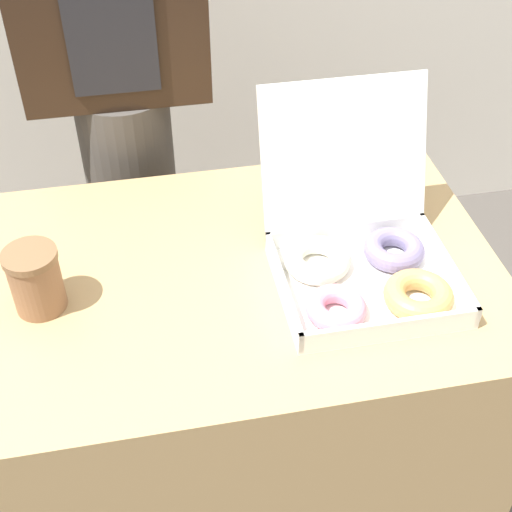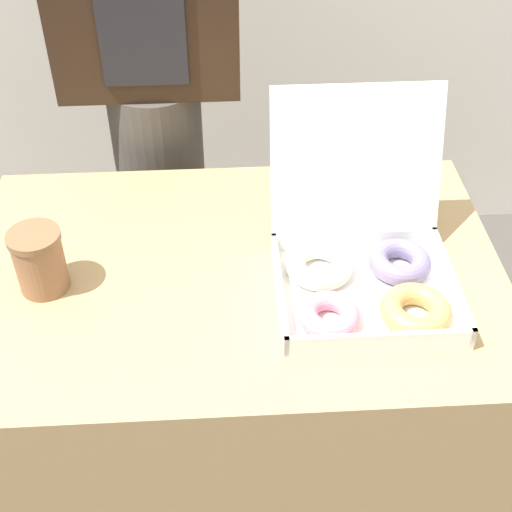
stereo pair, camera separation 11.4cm
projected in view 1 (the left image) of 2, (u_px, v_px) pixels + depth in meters
The scene contains 5 objects.
ground_plane at pixel (240, 504), 1.69m from camera, with size 14.00×14.00×0.00m, color #4C4742.
table at pixel (237, 407), 1.44m from camera, with size 0.90×0.61×0.75m.
donut_box at pixel (364, 258), 1.16m from camera, with size 0.29×0.34×0.27m.
coffee_cup at pixel (36, 280), 1.10m from camera, with size 0.08×0.08×0.11m.
person_customer at pixel (114, 55), 1.40m from camera, with size 0.36×0.22×1.64m.
Camera 1 is at (-0.13, -0.88, 1.55)m, focal length 50.00 mm.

